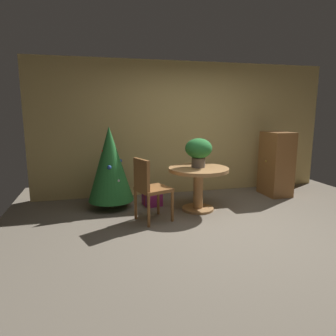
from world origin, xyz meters
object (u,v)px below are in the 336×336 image
at_px(gift_box_purple, 152,199).
at_px(flower_vase, 199,150).
at_px(holiday_tree, 110,164).
at_px(wooden_cabinet, 276,164).
at_px(round_dining_table, 198,179).
at_px(wooden_chair_left_near, 149,186).

bearing_deg(gift_box_purple, flower_vase, -29.33).
relative_size(flower_vase, holiday_tree, 0.34).
height_order(gift_box_purple, wooden_cabinet, wooden_cabinet).
distance_m(round_dining_table, wooden_cabinet, 1.89).
height_order(round_dining_table, flower_vase, flower_vase).
relative_size(holiday_tree, gift_box_purple, 4.11).
height_order(flower_vase, holiday_tree, holiday_tree).
xyz_separation_m(round_dining_table, wooden_cabinet, (1.81, 0.53, 0.09)).
height_order(flower_vase, wooden_cabinet, wooden_cabinet).
bearing_deg(flower_vase, gift_box_purple, 150.67).
relative_size(wooden_chair_left_near, holiday_tree, 0.69).
distance_m(round_dining_table, holiday_tree, 1.51).
distance_m(holiday_tree, wooden_cabinet, 3.23).
relative_size(holiday_tree, wooden_cabinet, 1.12).
xyz_separation_m(flower_vase, wooden_chair_left_near, (-0.91, -0.37, -0.47)).
bearing_deg(flower_vase, holiday_tree, 162.68).
xyz_separation_m(holiday_tree, wooden_cabinet, (3.22, 0.04, -0.14)).
xyz_separation_m(round_dining_table, gift_box_purple, (-0.70, 0.44, -0.43)).
height_order(holiday_tree, gift_box_purple, holiday_tree).
xyz_separation_m(wooden_chair_left_near, holiday_tree, (-0.51, 0.81, 0.22)).
bearing_deg(holiday_tree, round_dining_table, -18.96).
xyz_separation_m(holiday_tree, gift_box_purple, (0.71, -0.04, -0.66)).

